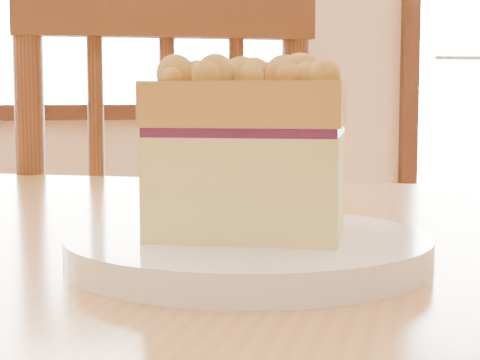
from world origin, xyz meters
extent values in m
cube|color=#381C0F|center=(0.30, 3.97, 0.76)|extent=(1.76, 0.06, 0.08)
cube|color=#381C0F|center=(1.80, 3.97, 1.10)|extent=(0.09, 0.06, 2.20)
cube|color=#B07B44|center=(0.06, 0.30, 0.73)|extent=(1.42, 1.21, 0.04)
cube|color=#582F18|center=(0.18, 0.99, 0.49)|extent=(0.48, 0.48, 0.04)
cylinder|color=#582F18|center=(0.38, 0.79, 0.74)|extent=(0.04, 0.04, 0.50)
cylinder|color=#582F18|center=(0.01, 0.77, 0.74)|extent=(0.04, 0.04, 0.50)
cube|color=#582F18|center=(0.20, 0.78, 0.97)|extent=(0.41, 0.07, 0.07)
cylinder|color=#582F18|center=(0.29, 0.79, 0.73)|extent=(0.02, 0.02, 0.43)
cylinder|color=#582F18|center=(0.20, 0.78, 0.73)|extent=(0.02, 0.02, 0.43)
cylinder|color=#582F18|center=(0.10, 0.78, 0.73)|extent=(0.02, 0.02, 0.43)
cylinder|color=white|center=(0.19, 0.14, 0.76)|extent=(0.23, 0.23, 0.02)
cylinder|color=white|center=(0.19, 0.14, 0.75)|extent=(0.16, 0.16, 0.01)
cube|color=#EDD486|center=(0.19, 0.14, 0.80)|extent=(0.14, 0.12, 0.06)
cube|color=#471433|center=(0.19, 0.14, 0.83)|extent=(0.14, 0.12, 0.01)
cube|color=#B58439|center=(0.19, 0.14, 0.85)|extent=(0.14, 0.12, 0.03)
sphere|color=#B58439|center=(0.15, 0.13, 0.87)|extent=(0.01, 0.01, 0.01)
sphere|color=#B58439|center=(0.16, 0.14, 0.87)|extent=(0.02, 0.02, 0.02)
sphere|color=#B58439|center=(0.16, 0.16, 0.87)|extent=(0.02, 0.02, 0.02)
sphere|color=#B58439|center=(0.19, 0.13, 0.87)|extent=(0.03, 0.03, 0.03)
sphere|color=#B58439|center=(0.22, 0.15, 0.87)|extent=(0.02, 0.02, 0.02)
sphere|color=#B58439|center=(0.19, 0.16, 0.87)|extent=(0.03, 0.03, 0.03)
sphere|color=#B58439|center=(0.19, 0.18, 0.87)|extent=(0.02, 0.02, 0.02)
sphere|color=#B58439|center=(0.21, 0.12, 0.87)|extent=(0.02, 0.02, 0.02)
sphere|color=#B58439|center=(0.19, 0.12, 0.87)|extent=(0.02, 0.02, 0.02)
sphere|color=#B58439|center=(0.16, 0.15, 0.87)|extent=(0.02, 0.02, 0.02)
sphere|color=#B58439|center=(0.23, 0.13, 0.87)|extent=(0.02, 0.02, 0.02)
sphere|color=#B58439|center=(0.23, 0.14, 0.87)|extent=(0.02, 0.02, 0.02)
sphere|color=#B58439|center=(0.15, 0.15, 0.87)|extent=(0.02, 0.02, 0.02)
sphere|color=#B58439|center=(0.18, 0.15, 0.87)|extent=(0.02, 0.02, 0.02)
sphere|color=#B58439|center=(0.22, 0.10, 0.87)|extent=(0.02, 0.02, 0.02)
sphere|color=#B58439|center=(0.17, 0.16, 0.87)|extent=(0.01, 0.01, 0.01)
sphere|color=#B58439|center=(0.16, 0.13, 0.87)|extent=(0.02, 0.02, 0.02)
sphere|color=#B58439|center=(0.17, 0.18, 0.87)|extent=(0.02, 0.02, 0.02)
sphere|color=#B58439|center=(0.15, 0.15, 0.87)|extent=(0.02, 0.02, 0.02)
sphere|color=#B58439|center=(0.17, 0.12, 0.87)|extent=(0.02, 0.02, 0.02)
sphere|color=#B58439|center=(0.14, 0.18, 0.85)|extent=(0.01, 0.01, 0.01)
sphere|color=#B58439|center=(0.14, 0.17, 0.82)|extent=(0.01, 0.01, 0.01)
sphere|color=#B58439|center=(0.14, 0.16, 0.83)|extent=(0.02, 0.02, 0.02)
camera|label=1|loc=(0.10, -0.36, 0.86)|focal=62.00mm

